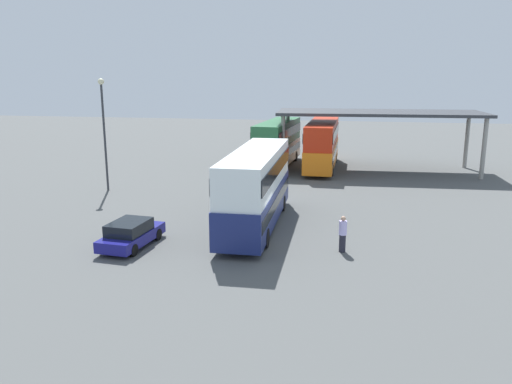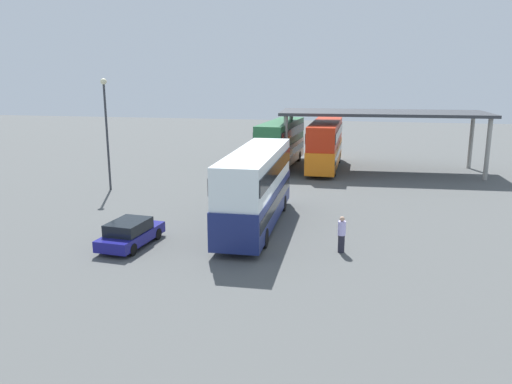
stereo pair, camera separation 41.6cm
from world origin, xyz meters
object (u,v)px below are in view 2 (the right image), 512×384
double_decker_main (256,185)px  parked_hatchback (130,233)px  lamppost_tall (106,121)px  double_decker_mid_row (325,143)px  pedestrian_waiting (342,234)px  double_decker_near_canopy (281,142)px

double_decker_main → parked_hatchback: 7.37m
double_decker_main → lamppost_tall: bearing=60.3°
double_decker_mid_row → pedestrian_waiting: double_decker_mid_row is taller
double_decker_mid_row → lamppost_tall: 19.40m
parked_hatchback → lamppost_tall: lamppost_tall is taller
parked_hatchback → double_decker_mid_row: (8.14, 23.39, 1.66)m
parked_hatchback → lamppost_tall: size_ratio=0.52×
parked_hatchback → double_decker_near_canopy: bearing=-4.0°
lamppost_tall → double_decker_mid_row: bearing=38.1°
double_decker_near_canopy → lamppost_tall: (-10.99, -12.10, 2.79)m
double_decker_main → double_decker_mid_row: (2.62, 18.80, -0.04)m
double_decker_near_canopy → double_decker_mid_row: (4.11, -0.24, 0.03)m
double_decker_near_canopy → pedestrian_waiting: size_ratio=5.96×
double_decker_main → double_decker_near_canopy: double_decker_main is taller
parked_hatchback → pedestrian_waiting: 10.49m
parked_hatchback → lamppost_tall: 14.17m
pedestrian_waiting → parked_hatchback: bearing=-124.2°
parked_hatchback → double_decker_near_canopy: size_ratio=0.39×
lamppost_tall → pedestrian_waiting: bearing=-30.8°
double_decker_main → lamppost_tall: (-12.48, 6.95, 2.72)m
double_decker_near_canopy → lamppost_tall: size_ratio=1.32×
double_decker_near_canopy → pedestrian_waiting: 23.40m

